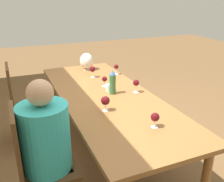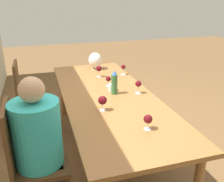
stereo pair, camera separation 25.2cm
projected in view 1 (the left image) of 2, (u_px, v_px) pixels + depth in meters
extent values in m
plane|color=brown|center=(107.00, 152.00, 2.95)|extent=(14.00, 14.00, 0.00)
cube|color=#936033|center=(106.00, 97.00, 2.70)|extent=(2.51, 0.95, 0.04)
cylinder|color=#936033|center=(102.00, 88.00, 3.96)|extent=(0.07, 0.07, 0.69)
cylinder|color=#936033|center=(54.00, 95.00, 3.68)|extent=(0.07, 0.07, 0.69)
cylinder|color=#336638|center=(113.00, 84.00, 2.68)|extent=(0.07, 0.07, 0.22)
cone|color=#33599E|center=(113.00, 73.00, 2.64)|extent=(0.06, 0.06, 0.05)
cylinder|color=silver|center=(109.00, 88.00, 2.79)|extent=(0.08, 0.08, 0.08)
cylinder|color=silver|center=(87.00, 69.00, 3.58)|extent=(0.11, 0.11, 0.01)
ellipsoid|color=silver|center=(87.00, 61.00, 3.54)|extent=(0.19, 0.19, 0.23)
cylinder|color=silver|center=(93.00, 77.00, 3.25)|extent=(0.06, 0.06, 0.00)
cylinder|color=silver|center=(93.00, 74.00, 3.24)|extent=(0.01, 0.01, 0.08)
sphere|color=#510C14|center=(92.00, 69.00, 3.21)|extent=(0.07, 0.07, 0.07)
cylinder|color=silver|center=(116.00, 74.00, 3.38)|extent=(0.07, 0.07, 0.00)
cylinder|color=silver|center=(116.00, 71.00, 3.36)|extent=(0.01, 0.01, 0.08)
sphere|color=#510C14|center=(116.00, 67.00, 3.34)|extent=(0.06, 0.06, 0.06)
cylinder|color=silver|center=(105.00, 111.00, 2.32)|extent=(0.06, 0.06, 0.00)
cylinder|color=silver|center=(105.00, 107.00, 2.31)|extent=(0.01, 0.01, 0.06)
sphere|color=#510C14|center=(105.00, 101.00, 2.29)|extent=(0.08, 0.08, 0.08)
cylinder|color=silver|center=(136.00, 92.00, 2.76)|extent=(0.06, 0.06, 0.00)
cylinder|color=silver|center=(136.00, 89.00, 2.74)|extent=(0.01, 0.01, 0.08)
sphere|color=#510C14|center=(136.00, 83.00, 2.72)|extent=(0.07, 0.07, 0.07)
cylinder|color=silver|center=(154.00, 127.00, 2.04)|extent=(0.06, 0.06, 0.00)
cylinder|color=silver|center=(155.00, 124.00, 2.03)|extent=(0.01, 0.01, 0.06)
sphere|color=#510C14|center=(155.00, 117.00, 2.00)|extent=(0.07, 0.07, 0.07)
cylinder|color=silver|center=(105.00, 86.00, 2.94)|extent=(0.07, 0.07, 0.00)
cylinder|color=silver|center=(105.00, 84.00, 2.93)|extent=(0.01, 0.01, 0.06)
sphere|color=#510C14|center=(105.00, 79.00, 2.91)|extent=(0.06, 0.06, 0.06)
cube|color=brown|center=(49.00, 169.00, 1.96)|extent=(0.44, 0.44, 0.04)
cube|color=brown|center=(17.00, 144.00, 1.79)|extent=(0.40, 0.03, 0.52)
cylinder|color=brown|center=(68.00, 172.00, 2.28)|extent=(0.04, 0.04, 0.44)
cube|color=brown|center=(31.00, 107.00, 3.02)|extent=(0.44, 0.44, 0.04)
cube|color=brown|center=(10.00, 88.00, 2.85)|extent=(0.40, 0.03, 0.52)
cylinder|color=brown|center=(51.00, 129.00, 3.02)|extent=(0.04, 0.04, 0.44)
cylinder|color=brown|center=(46.00, 116.00, 3.34)|extent=(0.04, 0.04, 0.44)
cylinder|color=brown|center=(18.00, 135.00, 2.88)|extent=(0.04, 0.04, 0.44)
cylinder|color=brown|center=(16.00, 121.00, 3.21)|extent=(0.04, 0.04, 0.44)
cylinder|color=#33B7BC|center=(45.00, 138.00, 1.86)|extent=(0.38, 0.38, 0.53)
sphere|color=tan|center=(40.00, 93.00, 1.73)|extent=(0.19, 0.19, 0.19)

